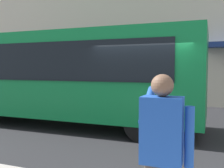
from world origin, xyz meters
TOP-DOWN VIEW (x-y plane):
  - ground_plane at (0.00, 0.00)m, footprint 60.00×60.00m
  - red_bus at (2.98, -0.40)m, footprint 9.05×2.54m
  - pedestrian_photographer at (-1.23, 4.59)m, footprint 0.53×0.52m

SIDE VIEW (x-z plane):
  - ground_plane at x=0.00m, z-range 0.00..0.00m
  - pedestrian_photographer at x=-1.23m, z-range 0.29..1.99m
  - red_bus at x=2.98m, z-range 0.14..3.22m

